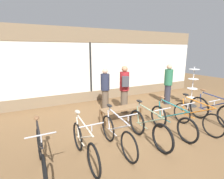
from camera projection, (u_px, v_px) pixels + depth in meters
name	position (u px, v px, depth m)	size (l,w,h in m)	color
ground_plane	(138.00, 134.00, 4.85)	(24.00, 24.00, 0.00)	brown
shop_back_wall	(90.00, 65.00, 7.69)	(12.00, 0.08, 3.20)	#7A664C
bicycle_far_left	(41.00, 155.00, 3.25)	(0.46, 1.71, 1.01)	black
bicycle_left	(84.00, 144.00, 3.61)	(0.46, 1.67, 1.01)	black
bicycle_center_left	(117.00, 134.00, 4.02)	(0.46, 1.66, 1.02)	black
bicycle_center	(148.00, 128.00, 4.35)	(0.46, 1.69, 1.03)	black
bicycle_center_right	(171.00, 121.00, 4.80)	(0.46, 1.71, 1.01)	black
bicycle_right	(196.00, 117.00, 5.08)	(0.46, 1.70, 1.01)	black
bicycle_far_right	(213.00, 111.00, 5.51)	(0.46, 1.73, 1.05)	black
accessory_rack	(192.00, 90.00, 7.15)	(0.48, 0.48, 1.63)	#333333
display_bench	(122.00, 110.00, 5.67)	(1.40, 0.44, 0.46)	brown
customer_near_rack	(105.00, 89.00, 6.68)	(0.46, 0.46, 1.61)	brown
customer_by_window	(168.00, 83.00, 7.41)	(0.42, 0.42, 1.70)	#2D2D38
customer_mid_floor	(124.00, 88.00, 6.33)	(0.45, 0.55, 1.74)	brown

